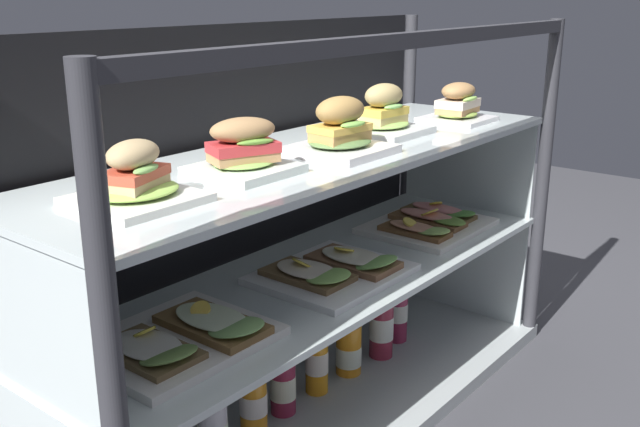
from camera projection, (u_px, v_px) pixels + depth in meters
The scene contains 21 objects.
ground_plane at pixel (320, 419), 1.84m from camera, with size 6.00×6.00×0.02m, color #3F3F44.
case_base_deck at pixel (320, 408), 1.83m from camera, with size 1.53×0.50×0.04m, color #B0B8B7.
case_frame at pixel (278, 207), 1.76m from camera, with size 1.53×0.50×0.96m.
riser_lower_tier at pixel (320, 342), 1.77m from camera, with size 1.45×0.43×0.33m.
shelf_lower_glass at pixel (320, 277), 1.72m from camera, with size 1.47×0.44×0.02m, color silver.
riser_upper_tier at pixel (320, 217), 1.68m from camera, with size 1.45×0.43×0.28m.
shelf_upper_glass at pixel (320, 154), 1.64m from camera, with size 1.47×0.44×0.02m, color silver.
plated_roll_sandwich_center at pixel (135, 182), 1.22m from camera, with size 0.19×0.19×0.11m.
plated_roll_sandwich_mid_right at pixel (244, 152), 1.41m from camera, with size 0.18×0.18×0.11m.
plated_roll_sandwich_mid_left at pixel (340, 133), 1.58m from camera, with size 0.20×0.20×0.13m.
plated_roll_sandwich_near_left_corner at pixel (382, 116), 1.81m from camera, with size 0.20×0.20×0.13m.
plated_roll_sandwich_far_left at pixel (458, 105), 1.98m from camera, with size 0.17×0.17×0.11m.
open_sandwich_tray_mid_right at pixel (183, 337), 1.36m from camera, with size 0.34×0.29×0.06m.
open_sandwich_tray_mid_left at pixel (334, 270), 1.69m from camera, with size 0.34×0.28×0.06m.
open_sandwich_tray_right_of_center at pixel (430, 222), 2.04m from camera, with size 0.34×0.28×0.06m.
juice_bottle_front_second at pixel (253, 401), 1.65m from camera, with size 0.06×0.06×0.22m.
juice_bottle_near_post at pixel (283, 384), 1.76m from camera, with size 0.06×0.06×0.19m.
juice_bottle_back_right at pixel (317, 359), 1.85m from camera, with size 0.06×0.06×0.22m.
juice_bottle_front_left_end at pixel (349, 347), 1.94m from camera, with size 0.07×0.07×0.20m.
juice_bottle_front_right_end at pixel (381, 326), 2.03m from camera, with size 0.07×0.07×0.22m.
juice_bottle_tucked_behind at pixel (397, 309), 2.12m from camera, with size 0.06×0.06×0.25m.
Camera 1 is at (-1.25, -1.00, 1.03)m, focal length 40.75 mm.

